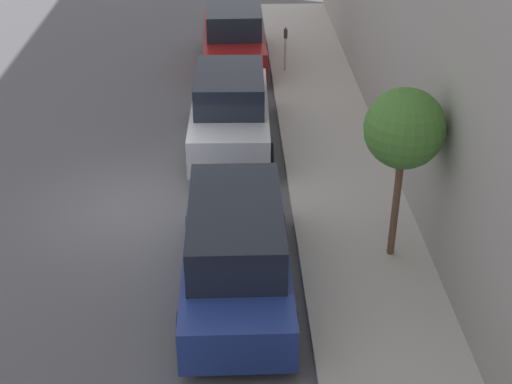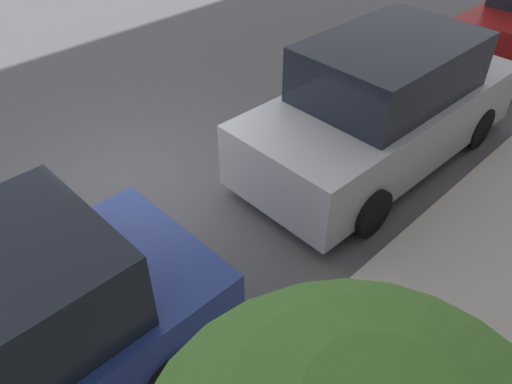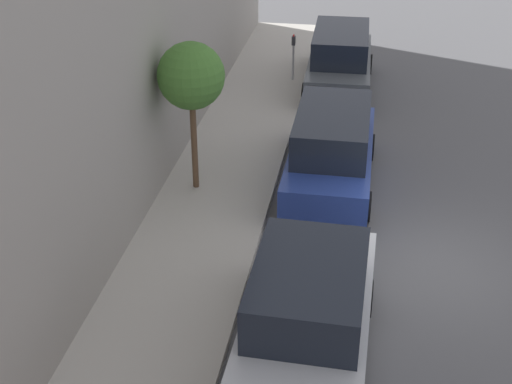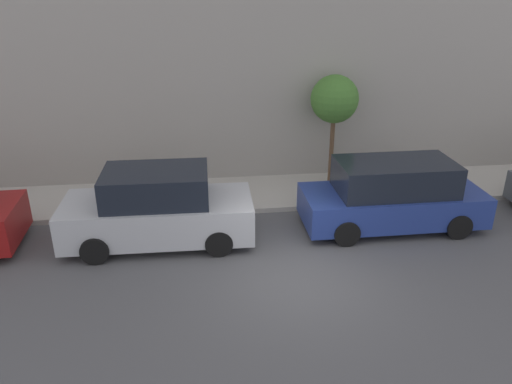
% 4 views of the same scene
% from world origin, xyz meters
% --- Properties ---
extents(ground_plane, '(60.00, 60.00, 0.00)m').
position_xyz_m(ground_plane, '(0.00, 0.00, 0.00)').
color(ground_plane, '#515154').
extents(sidewalk, '(2.62, 32.00, 0.15)m').
position_xyz_m(sidewalk, '(4.81, 0.00, 0.07)').
color(sidewalk, '#B2ADA3').
rests_on(sidewalk, ground_plane).
extents(parked_minivan_second, '(2.02, 4.91, 1.90)m').
position_xyz_m(parked_minivan_second, '(2.24, -3.06, 0.92)').
color(parked_minivan_second, navy).
rests_on(parked_minivan_second, ground_plane).
extents(parked_suv_third, '(2.08, 4.84, 1.98)m').
position_xyz_m(parked_suv_third, '(2.16, 3.23, 0.93)').
color(parked_suv_third, '#B7BABF').
rests_on(parked_suv_third, ground_plane).
extents(street_tree, '(1.50, 1.50, 3.51)m').
position_xyz_m(street_tree, '(5.34, -2.16, 2.89)').
color(street_tree, brown).
rests_on(street_tree, sidewalk).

